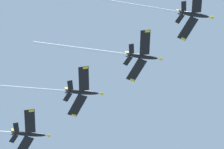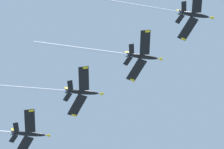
{
  "view_description": "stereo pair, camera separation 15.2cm",
  "coord_description": "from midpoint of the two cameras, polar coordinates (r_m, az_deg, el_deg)",
  "views": [
    {
      "loc": [
        54.94,
        -18.64,
        1.89
      ],
      "look_at": [
        -11.11,
        -44.81,
        165.4
      ],
      "focal_mm": 82.23,
      "sensor_mm": 36.0,
      "label": 1
    },
    {
      "loc": [
        55.0,
        -18.78,
        1.89
      ],
      "look_at": [
        -11.11,
        -44.81,
        165.4
      ],
      "focal_mm": 82.23,
      "sensor_mm": 36.0,
      "label": 2
    }
  ],
  "objects": [
    {
      "name": "jet_third",
      "position": [
        176.81,
        -5.16,
        -1.83
      ],
      "size": [
        29.42,
        36.18,
        14.8
      ],
      "color": "black"
    },
    {
      "name": "jet_lead",
      "position": [
        177.8,
        7.15,
        6.94
      ],
      "size": [
        32.85,
        40.15,
        16.27
      ],
      "color": "black"
    },
    {
      "name": "jet_fourth",
      "position": [
        180.85,
        -11.95,
        -6.28
      ],
      "size": [
        29.56,
        34.8,
        13.84
      ],
      "color": "black"
    },
    {
      "name": "jet_second",
      "position": [
        175.07,
        1.0,
        2.32
      ],
      "size": [
        30.61,
        36.37,
        15.48
      ],
      "color": "black"
    }
  ]
}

